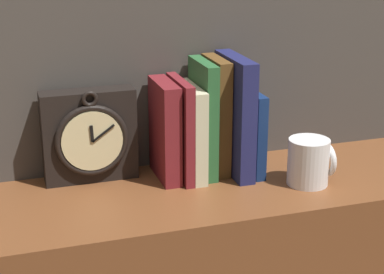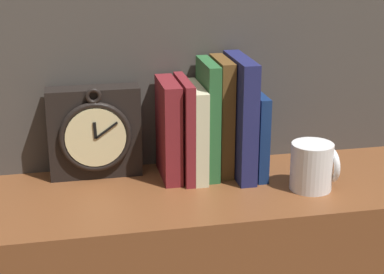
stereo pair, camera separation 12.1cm
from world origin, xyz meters
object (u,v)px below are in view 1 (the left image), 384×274
object	(u,v)px
book_slot3_green	(203,118)
book_slot4_brown	(216,116)
book_slot0_maroon	(165,131)
book_slot6_navy	(248,130)
book_slot2_cream	(191,131)
clock	(90,136)
mug	(310,162)
book_slot1_maroon	(179,129)
book_slot5_navy	(235,116)

from	to	relation	value
book_slot3_green	book_slot4_brown	xyz separation A→B (m)	(0.03, 0.01, 0.00)
book_slot0_maroon	book_slot6_navy	bearing A→B (deg)	-3.28
book_slot0_maroon	book_slot4_brown	size ratio (longest dim) A/B	0.84
book_slot4_brown	book_slot6_navy	bearing A→B (deg)	-14.22
book_slot2_cream	book_slot3_green	bearing A→B (deg)	13.17
book_slot4_brown	book_slot3_green	bearing A→B (deg)	-169.17
book_slot4_brown	clock	bearing A→B (deg)	174.23
clock	mug	distance (m)	0.44
book_slot0_maroon	book_slot1_maroon	bearing A→B (deg)	-11.41
book_slot2_cream	mug	distance (m)	0.24
book_slot1_maroon	book_slot3_green	world-z (taller)	book_slot3_green
book_slot4_brown	mug	xyz separation A→B (m)	(0.15, -0.13, -0.07)
book_slot1_maroon	book_slot6_navy	xyz separation A→B (m)	(0.15, -0.00, -0.02)
book_slot4_brown	book_slot0_maroon	bearing A→B (deg)	-176.65
book_slot0_maroon	book_slot5_navy	world-z (taller)	book_slot5_navy
book_slot1_maroon	book_slot2_cream	world-z (taller)	book_slot1_maroon
book_slot0_maroon	book_slot2_cream	world-z (taller)	book_slot0_maroon
book_slot2_cream	book_slot6_navy	bearing A→B (deg)	-2.07
book_slot5_navy	book_slot2_cream	bearing A→B (deg)	174.13
book_slot1_maroon	book_slot4_brown	world-z (taller)	book_slot4_brown
book_slot4_brown	book_slot2_cream	bearing A→B (deg)	-168.05
book_slot6_navy	book_slot2_cream	bearing A→B (deg)	177.93
book_slot0_maroon	mug	size ratio (longest dim) A/B	2.15
book_slot2_cream	book_slot5_navy	size ratio (longest dim) A/B	0.78
book_slot3_green	book_slot4_brown	bearing A→B (deg)	10.83
clock	book_slot1_maroon	xyz separation A→B (m)	(0.17, -0.04, 0.01)
book_slot0_maroon	mug	distance (m)	0.29
book_slot3_green	book_slot6_navy	bearing A→B (deg)	-6.49
book_slot3_green	book_slot0_maroon	bearing A→B (deg)	-179.47
book_slot1_maroon	book_slot2_cream	size ratio (longest dim) A/B	1.08
book_slot1_maroon	book_slot4_brown	xyz separation A→B (m)	(0.08, 0.01, 0.02)
book_slot3_green	book_slot1_maroon	bearing A→B (deg)	-173.49
book_slot0_maroon	book_slot4_brown	bearing A→B (deg)	3.35
book_slot2_cream	book_slot5_navy	distance (m)	0.09
book_slot1_maroon	clock	bearing A→B (deg)	167.63
book_slot5_navy	book_slot0_maroon	bearing A→B (deg)	174.06
book_slot5_navy	book_slot4_brown	bearing A→B (deg)	146.68
book_slot1_maroon	mug	xyz separation A→B (m)	(0.24, -0.11, -0.06)
book_slot1_maroon	book_slot4_brown	bearing A→B (deg)	8.06
clock	book_slot3_green	world-z (taller)	book_slot3_green
mug	book_slot2_cream	bearing A→B (deg)	151.26
clock	book_slot3_green	xyz separation A→B (m)	(0.23, -0.03, 0.02)
book_slot4_brown	book_slot5_navy	world-z (taller)	book_slot5_navy
book_slot4_brown	book_slot6_navy	xyz separation A→B (m)	(0.07, -0.02, -0.03)
clock	book_slot4_brown	bearing A→B (deg)	-5.77
book_slot0_maroon	book_slot1_maroon	distance (m)	0.03
book_slot2_cream	mug	xyz separation A→B (m)	(0.21, -0.11, -0.05)
book_slot3_green	book_slot6_navy	distance (m)	0.10
book_slot1_maroon	book_slot3_green	bearing A→B (deg)	6.51
book_slot0_maroon	book_slot6_navy	xyz separation A→B (m)	(0.18, -0.01, -0.01)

